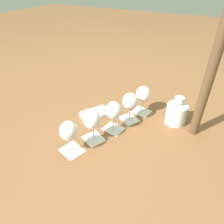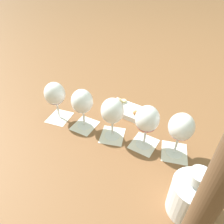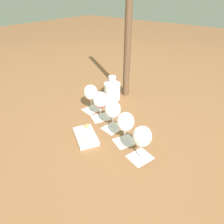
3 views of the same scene
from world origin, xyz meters
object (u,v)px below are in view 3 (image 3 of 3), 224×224
Objects in this scene: wine_glass_0 at (91,94)px; snack_dish at (86,136)px; wine_glass_1 at (100,101)px; wine_glass_4 at (142,138)px; umbrella_pole at (128,26)px; wine_glass_2 at (113,111)px; wine_glass_3 at (125,123)px; ceramic_vase at (112,89)px.

wine_glass_0 reaches higher than snack_dish.
wine_glass_4 is at bearing -21.12° from wine_glass_1.
umbrella_pole reaches higher than wine_glass_0.
wine_glass_2 is at bearing -17.62° from wine_glass_1.
wine_glass_3 is (0.12, -0.05, -0.00)m from wine_glass_2.
wine_glass_0 is 0.49m from umbrella_pole.
wine_glass_3 is 0.49m from ceramic_vase.
wine_glass_1 is at bearing -18.08° from wine_glass_0.
ceramic_vase is (-0.35, 0.34, -0.05)m from wine_glass_3.
wine_glass_1 reaches higher than snack_dish.
wine_glass_1 is at bearing 108.30° from snack_dish.
wine_glass_2 reaches higher than ceramic_vase.
wine_glass_3 is at bearing -24.12° from wine_glass_2.
snack_dish is (-0.18, -0.11, -0.10)m from wine_glass_3.
snack_dish is (0.18, -0.24, -0.10)m from wine_glass_0.
wine_glass_1 is at bearing -80.26° from umbrella_pole.
wine_glass_3 is 0.23m from snack_dish.
wine_glass_1 reaches higher than ceramic_vase.
wine_glass_1 is 1.00× the size of wine_glass_2.
wine_glass_1 is 0.40m from wine_glass_4.
wine_glass_3 is at bearing 158.43° from wine_glass_4.
wine_glass_0 reaches higher than ceramic_vase.
wine_glass_0 is at bearing 162.16° from wine_glass_2.
wine_glass_0 is 0.31m from snack_dish.
wine_glass_1 is (0.11, -0.04, 0.00)m from wine_glass_0.
wine_glass_0 is 1.00× the size of wine_glass_2.
umbrella_pole reaches higher than wine_glass_2.
umbrella_pole is (0.04, 0.11, 0.41)m from ceramic_vase.
wine_glass_2 is at bearing 69.66° from snack_dish.
wine_glass_3 is 0.18× the size of umbrella_pole.
ceramic_vase is (0.01, 0.21, -0.05)m from wine_glass_0.
umbrella_pole is at bearing 124.22° from wine_glass_3.
wine_glass_0 is 0.38m from wine_glass_3.
umbrella_pole is (-0.13, 0.56, 0.47)m from snack_dish.
umbrella_pole is (-0.43, 0.50, 0.36)m from wine_glass_4.
wine_glass_0 is 0.25m from wine_glass_2.
wine_glass_0 is at bearing 159.96° from wine_glass_3.
ceramic_vase is (-0.47, 0.39, -0.05)m from wine_glass_4.
umbrella_pole is at bearing 99.74° from wine_glass_1.
wine_glass_1 is at bearing -67.43° from ceramic_vase.
wine_glass_1 and wine_glass_2 have the same top height.
wine_glass_1 is 0.88× the size of snack_dish.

